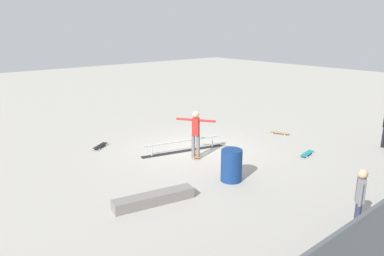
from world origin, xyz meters
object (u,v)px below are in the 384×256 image
object	(u,v)px
loose_skateboard_teal	(307,153)
grind_rail	(183,146)
skate_ledge	(154,199)
skateboard_main	(196,154)
loose_skateboard_natural	(279,132)
loose_skateboard_black	(100,146)
trash_bin	(231,165)
bystander_grey_shirt	(360,198)
skater_main	(196,131)

from	to	relation	value
loose_skateboard_teal	grind_rail	bearing A→B (deg)	-56.96
skate_ledge	skateboard_main	distance (m)	3.82
loose_skateboard_natural	skate_ledge	bearing A→B (deg)	83.53
loose_skateboard_black	trash_bin	size ratio (longest dim) A/B	0.80
skate_ledge	bystander_grey_shirt	size ratio (longest dim) A/B	1.41
skate_ledge	bystander_grey_shirt	bearing A→B (deg)	121.96
skater_main	loose_skateboard_teal	world-z (taller)	skater_main
loose_skateboard_natural	loose_skateboard_teal	xyz separation A→B (m)	(1.46, 2.29, 0.00)
skate_ledge	skateboard_main	xyz separation A→B (m)	(-3.23, -2.04, -0.07)
trash_bin	skateboard_main	bearing A→B (deg)	-104.74
skate_ledge	loose_skateboard_natural	xyz separation A→B (m)	(-7.77, -1.79, -0.07)
skater_main	loose_skateboard_black	world-z (taller)	skater_main
loose_skateboard_teal	loose_skateboard_black	distance (m)	7.69
grind_rail	loose_skateboard_natural	bearing A→B (deg)	-177.44
grind_rail	skate_ledge	bearing A→B (deg)	54.73
skate_ledge	loose_skateboard_teal	bearing A→B (deg)	175.51
grind_rail	skater_main	world-z (taller)	skater_main
skater_main	skateboard_main	bearing A→B (deg)	-75.76
loose_skateboard_teal	trash_bin	xyz separation A→B (m)	(3.69, -0.23, 0.41)
loose_skateboard_teal	loose_skateboard_natural	bearing A→B (deg)	-133.13
skate_ledge	loose_skateboard_black	world-z (taller)	skate_ledge
skate_ledge	loose_skateboard_natural	world-z (taller)	skate_ledge
skateboard_main	loose_skateboard_black	world-z (taller)	same
grind_rail	loose_skateboard_teal	bearing A→B (deg)	148.03
loose_skateboard_teal	loose_skateboard_black	xyz separation A→B (m)	(5.24, -5.62, 0.00)
skate_ledge	skateboard_main	world-z (taller)	skate_ledge
bystander_grey_shirt	loose_skateboard_teal	world-z (taller)	bystander_grey_shirt
skateboard_main	loose_skateboard_natural	world-z (taller)	same
skateboard_main	loose_skateboard_teal	world-z (taller)	same
skateboard_main	trash_bin	xyz separation A→B (m)	(0.61, 2.31, 0.41)
skate_ledge	loose_skateboard_teal	size ratio (longest dim) A/B	2.66
loose_skateboard_teal	loose_skateboard_black	bearing A→B (deg)	-57.71
bystander_grey_shirt	loose_skateboard_natural	distance (m)	7.92
skate_ledge	loose_skateboard_teal	distance (m)	6.33
loose_skateboard_natural	skater_main	bearing A→B (deg)	69.93
skater_main	skateboard_main	distance (m)	0.96
skate_ledge	loose_skateboard_black	distance (m)	5.24
loose_skateboard_teal	trash_bin	size ratio (longest dim) A/B	0.85
bystander_grey_shirt	loose_skateboard_natural	bearing A→B (deg)	18.40
skateboard_main	bystander_grey_shirt	world-z (taller)	bystander_grey_shirt
grind_rail	skater_main	distance (m)	1.22
skate_ledge	skater_main	size ratio (longest dim) A/B	1.28
loose_skateboard_natural	loose_skateboard_black	world-z (taller)	same
grind_rail	loose_skateboard_black	size ratio (longest dim) A/B	4.11
bystander_grey_shirt	loose_skateboard_black	bearing A→B (deg)	68.89
bystander_grey_shirt	trash_bin	world-z (taller)	bystander_grey_shirt
skate_ledge	bystander_grey_shirt	distance (m)	4.92
loose_skateboard_natural	trash_bin	xyz separation A→B (m)	(5.15, 2.06, 0.41)
skateboard_main	loose_skateboard_teal	xyz separation A→B (m)	(-3.08, 2.54, 0.00)
skater_main	loose_skateboard_teal	xyz separation A→B (m)	(-3.27, 2.34, -0.92)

